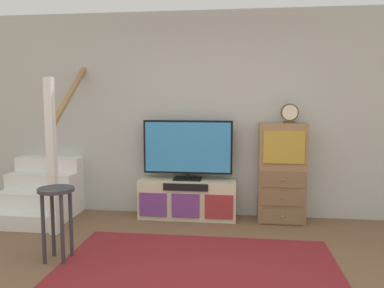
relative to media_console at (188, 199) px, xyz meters
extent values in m
cube|color=#B2B7B2|center=(0.30, 0.27, 1.10)|extent=(6.40, 0.12, 2.70)
cube|color=maroon|center=(0.30, -1.59, -0.25)|extent=(2.60, 1.80, 0.01)
cube|color=beige|center=(0.00, 0.01, 0.00)|extent=(1.27, 0.36, 0.51)
cube|color=#70387F|center=(-0.42, -0.18, -0.04)|extent=(0.35, 0.02, 0.30)
cube|color=#70387F|center=(0.00, -0.18, -0.04)|extent=(0.35, 0.02, 0.30)
cube|color=maroon|center=(0.42, -0.18, -0.04)|extent=(0.35, 0.02, 0.30)
cube|color=black|center=(0.00, -0.18, 0.20)|extent=(0.57, 0.02, 0.09)
cube|color=black|center=(0.00, 0.03, 0.27)|extent=(0.36, 0.22, 0.02)
cylinder|color=black|center=(0.00, 0.03, 0.31)|extent=(0.05, 0.05, 0.06)
cube|color=black|center=(0.00, 0.03, 0.69)|extent=(1.16, 0.05, 0.69)
cube|color=#338CCC|center=(0.00, 0.00, 0.69)|extent=(1.11, 0.01, 0.64)
cube|color=#93704C|center=(1.20, 0.02, 0.38)|extent=(0.58, 0.34, 1.26)
cube|color=brown|center=(1.20, -0.16, -0.14)|extent=(0.53, 0.02, 0.19)
sphere|color=olive|center=(1.20, -0.18, -0.14)|extent=(0.03, 0.03, 0.03)
cube|color=brown|center=(1.20, -0.16, 0.09)|extent=(0.53, 0.02, 0.19)
sphere|color=olive|center=(1.20, -0.18, 0.09)|extent=(0.03, 0.03, 0.03)
cube|color=brown|center=(1.20, -0.16, 0.32)|extent=(0.53, 0.02, 0.19)
sphere|color=olive|center=(1.20, -0.18, 0.32)|extent=(0.03, 0.03, 0.03)
cube|color=#B79333|center=(1.20, -0.16, 0.72)|extent=(0.49, 0.02, 0.40)
cube|color=#4C3823|center=(1.28, 0.00, 1.02)|extent=(0.13, 0.08, 0.02)
cylinder|color=brown|center=(1.28, 0.00, 1.14)|extent=(0.22, 0.04, 0.22)
cylinder|color=beige|center=(1.28, -0.03, 1.14)|extent=(0.19, 0.01, 0.19)
cube|color=white|center=(-1.95, -0.66, -0.16)|extent=(0.90, 0.26, 0.19)
cube|color=white|center=(-1.95, -0.40, -0.06)|extent=(0.90, 0.26, 0.38)
cube|color=white|center=(-1.95, -0.14, 0.03)|extent=(0.90, 0.26, 0.57)
cube|color=white|center=(-1.95, 0.12, 0.13)|extent=(0.90, 0.26, 0.76)
cube|color=white|center=(-1.95, 0.38, 0.22)|extent=(0.90, 0.26, 0.95)
cube|color=white|center=(-1.45, -0.79, 0.65)|extent=(0.09, 0.09, 1.80)
cube|color=#9E7547|center=(-1.45, -0.14, 1.45)|extent=(0.06, 1.33, 0.99)
cylinder|color=#333338|center=(-1.15, -1.58, 0.09)|extent=(0.04, 0.04, 0.68)
cylinder|color=#333338|center=(-0.97, -1.58, 0.09)|extent=(0.04, 0.04, 0.68)
cylinder|color=#333338|center=(-1.15, -1.40, 0.09)|extent=(0.04, 0.04, 0.68)
cylinder|color=#333338|center=(-0.97, -1.40, 0.09)|extent=(0.04, 0.04, 0.68)
cylinder|color=#333338|center=(-1.06, -1.49, 0.44)|extent=(0.34, 0.34, 0.03)
camera|label=1|loc=(0.67, -4.89, 1.29)|focal=36.06mm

